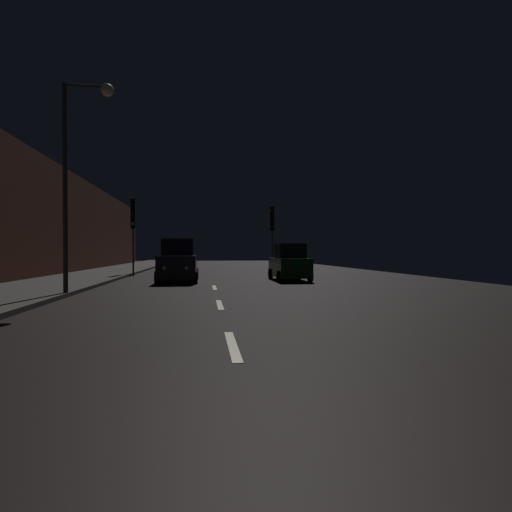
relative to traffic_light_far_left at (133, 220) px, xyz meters
name	(u,v)px	position (x,y,z in m)	size (l,w,h in m)	color
ground	(210,274)	(4.95, 1.06, -3.61)	(26.91, 84.00, 0.02)	black
sidewalk_left	(100,274)	(-2.30, 1.06, -3.52)	(4.40, 84.00, 0.15)	#33302D
building_facade_left	(37,217)	(-4.90, -2.44, -0.07)	(0.80, 63.00, 7.06)	#472319
lane_centerline	(220,304)	(4.95, -15.04, -3.59)	(0.16, 13.16, 0.01)	beige
traffic_light_far_left	(133,220)	(0.00, 0.00, 0.00)	(0.34, 0.47, 4.94)	#38383A
traffic_light_far_right	(272,224)	(9.90, 4.85, 0.15)	(0.38, 0.49, 5.12)	#38383A
streetlamp_overhead	(79,155)	(0.25, -12.46, 1.26)	(1.70, 0.44, 7.36)	#2D2D30
car_approaching_headlights	(178,262)	(3.19, -5.61, -2.58)	(2.03, 4.40, 2.22)	black
car_parked_right_far	(289,264)	(9.11, -5.42, -2.69)	(1.82, 3.94, 1.98)	#0F3819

